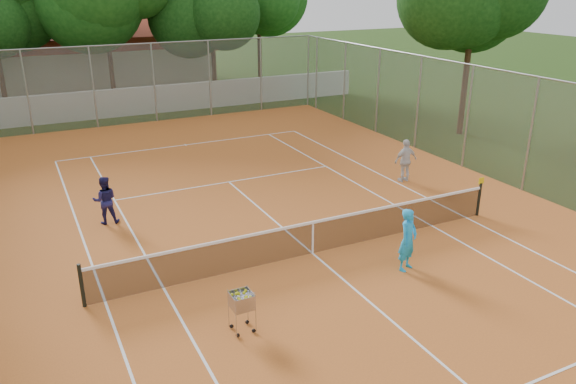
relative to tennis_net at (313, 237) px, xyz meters
name	(u,v)px	position (x,y,z in m)	size (l,w,h in m)	color
ground	(312,254)	(0.00, 0.00, -0.51)	(120.00, 120.00, 0.00)	#1C340E
court_pad	(312,254)	(0.00, 0.00, -0.50)	(18.00, 34.00, 0.02)	#BF6325
court_lines	(312,253)	(0.00, 0.00, -0.49)	(10.98, 23.78, 0.01)	white
tennis_net	(313,237)	(0.00, 0.00, 0.00)	(11.88, 0.10, 0.98)	black
perimeter_fence	(314,185)	(0.00, 0.00, 1.49)	(18.00, 34.00, 4.00)	slate
boundary_wall	(147,100)	(0.00, 19.00, 0.24)	(26.00, 0.30, 1.50)	white
clubhouse	(81,55)	(-2.00, 29.00, 1.69)	(16.40, 9.00, 4.40)	beige
tropical_trees	(128,17)	(0.00, 22.00, 4.49)	(29.00, 19.00, 10.00)	black
player_near	(408,240)	(1.74, -1.82, 0.34)	(0.60, 0.40, 1.66)	#1B9EE8
player_far_left	(105,200)	(-4.64, 4.60, 0.25)	(0.72, 0.56, 1.49)	#1D1B51
player_far_right	(406,161)	(5.85, 3.62, 0.30)	(0.93, 0.39, 1.59)	silver
ball_hopper	(242,311)	(-3.06, -2.48, 0.01)	(0.48, 0.48, 1.00)	#ADAEB4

